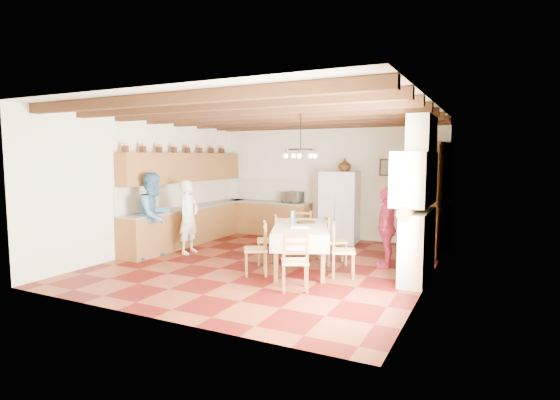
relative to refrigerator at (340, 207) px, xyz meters
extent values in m
cube|color=#4A0C0A|center=(-0.55, -2.69, -0.89)|extent=(6.00, 6.50, 0.02)
cube|color=silver|center=(-0.55, -2.69, 2.13)|extent=(6.00, 6.50, 0.02)
cube|color=#F0ECCD|center=(-0.55, 0.57, 0.62)|extent=(6.00, 0.02, 3.00)
cube|color=#F0ECCD|center=(-0.55, -5.95, 0.62)|extent=(6.00, 0.02, 3.00)
cube|color=#F0ECCD|center=(-3.56, -2.69, 0.62)|extent=(0.02, 6.50, 3.00)
cube|color=#F0ECCD|center=(2.46, -2.69, 0.62)|extent=(0.02, 6.50, 3.00)
cube|color=brown|center=(-3.25, -1.64, -0.45)|extent=(0.60, 4.30, 0.86)
cube|color=brown|center=(-2.10, 0.26, -0.45)|extent=(2.30, 0.60, 0.86)
cube|color=slate|center=(-3.25, -1.64, 0.00)|extent=(0.62, 4.30, 0.04)
cube|color=slate|center=(-2.10, 0.26, 0.00)|extent=(2.34, 0.62, 0.04)
cube|color=beige|center=(-3.54, -1.64, 0.32)|extent=(0.03, 4.30, 0.60)
cube|color=beige|center=(-2.10, 0.55, 0.32)|extent=(2.30, 0.03, 0.60)
cube|color=brown|center=(-3.38, -1.64, 0.97)|extent=(0.35, 4.20, 0.70)
cube|color=#322614|center=(1.00, 0.54, 0.97)|extent=(0.34, 0.03, 0.42)
cube|color=silver|center=(0.00, 0.00, 0.00)|extent=(0.93, 0.79, 1.76)
cube|color=silver|center=(0.18, -2.81, -0.07)|extent=(1.64, 2.14, 0.05)
cube|color=brown|center=(0.15, -3.75, -0.48)|extent=(0.09, 0.09, 0.79)
cube|color=brown|center=(0.88, -3.44, -0.48)|extent=(0.09, 0.09, 0.79)
cube|color=brown|center=(-0.51, -2.17, -0.48)|extent=(0.09, 0.09, 0.79)
cube|color=brown|center=(0.22, -1.87, -0.48)|extent=(0.09, 0.09, 0.79)
torus|color=black|center=(0.18, -2.81, 1.37)|extent=(0.47, 0.47, 0.03)
imported|color=white|center=(-2.57, -2.61, -0.07)|extent=(0.42, 0.61, 1.61)
imported|color=teal|center=(-2.95, -3.26, 0.02)|extent=(0.69, 0.88, 1.79)
imported|color=#B82A49|center=(1.58, -1.88, -0.11)|extent=(0.48, 0.94, 1.54)
imported|color=silver|center=(-1.39, 0.26, 0.17)|extent=(0.55, 0.40, 0.29)
imported|color=#3B2314|center=(0.12, 0.00, 1.04)|extent=(0.35, 0.35, 0.32)
camera|label=1|loc=(3.41, -10.18, 1.25)|focal=28.00mm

